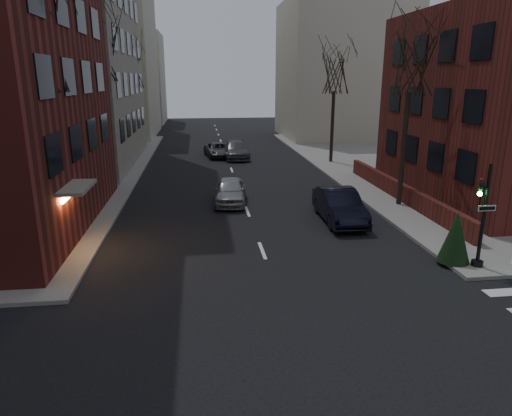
{
  "coord_description": "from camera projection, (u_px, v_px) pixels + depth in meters",
  "views": [
    {
      "loc": [
        -2.55,
        -6.2,
        7.16
      ],
      "look_at": [
        -0.31,
        11.71,
        2.0
      ],
      "focal_mm": 32.0,
      "sensor_mm": 36.0,
      "label": 1
    }
  ],
  "objects": [
    {
      "name": "streetlamp_far",
      "position": [
        142.0,
        108.0,
        46.12
      ],
      "size": [
        0.36,
        0.36,
        6.28
      ],
      "color": "black",
      "rests_on": "sidewalk_far_left"
    },
    {
      "name": "traffic_signal",
      "position": [
        481.0,
        223.0,
        17.2
      ],
      "size": [
        0.76,
        0.44,
        4.0
      ],
      "color": "black",
      "rests_on": "sidewalk_far_right"
    },
    {
      "name": "parked_sedan",
      "position": [
        339.0,
        206.0,
        23.45
      ],
      "size": [
        1.87,
        5.1,
        1.67
      ],
      "primitive_type": "imported",
      "rotation": [
        0.0,
        0.0,
        -0.02
      ],
      "color": "black",
      "rests_on": "ground"
    },
    {
      "name": "tree_left_a",
      "position": [
        38.0,
        44.0,
        18.17
      ],
      "size": [
        4.18,
        4.18,
        10.26
      ],
      "color": "#2D231C",
      "rests_on": "sidewalk_far_left"
    },
    {
      "name": "car_lane_far",
      "position": [
        218.0,
        150.0,
        42.72
      ],
      "size": [
        2.76,
        4.92,
        1.3
      ],
      "primitive_type": "imported",
      "rotation": [
        0.0,
        0.0,
        0.14
      ],
      "color": "#3D3D42",
      "rests_on": "ground"
    },
    {
      "name": "car_lane_silver",
      "position": [
        230.0,
        191.0,
        26.89
      ],
      "size": [
        2.22,
        4.54,
        1.49
      ],
      "primitive_type": "imported",
      "rotation": [
        0.0,
        0.0,
        -0.11
      ],
      "color": "gray",
      "rests_on": "ground"
    },
    {
      "name": "tree_left_c",
      "position": [
        130.0,
        68.0,
        43.1
      ],
      "size": [
        3.96,
        3.96,
        9.72
      ],
      "color": "#2D231C",
      "rests_on": "sidewalk_far_left"
    },
    {
      "name": "tree_right_a",
      "position": [
        411.0,
        61.0,
        24.21
      ],
      "size": [
        3.96,
        3.96,
        9.72
      ],
      "color": "#2D231C",
      "rests_on": "sidewalk_far_right"
    },
    {
      "name": "streetlamp_near",
      "position": [
        103.0,
        129.0,
        27.04
      ],
      "size": [
        0.36,
        0.36,
        6.28
      ],
      "color": "black",
      "rests_on": "sidewalk_far_left"
    },
    {
      "name": "building_distant_lb",
      "position": [
        132.0,
        79.0,
        73.41
      ],
      "size": [
        10.0,
        12.0,
        14.0
      ],
      "primitive_type": "cube",
      "color": "#B6AE9A",
      "rests_on": "ground"
    },
    {
      "name": "tree_left_b",
      "position": [
        99.0,
        50.0,
        29.5
      ],
      "size": [
        4.4,
        4.4,
        10.8
      ],
      "color": "#2D231C",
      "rests_on": "sidewalk_far_left"
    },
    {
      "name": "building_distant_ra",
      "position": [
        342.0,
        71.0,
        55.48
      ],
      "size": [
        14.0,
        14.0,
        16.0
      ],
      "primitive_type": "cube",
      "color": "#B6AE9A",
      "rests_on": "ground"
    },
    {
      "name": "building_distant_la",
      "position": [
        95.0,
        62.0,
        56.4
      ],
      "size": [
        14.0,
        16.0,
        18.0
      ],
      "primitive_type": "cube",
      "color": "#B6AE9A",
      "rests_on": "ground"
    },
    {
      "name": "low_wall_right",
      "position": [
        400.0,
        191.0,
        27.25
      ],
      "size": [
        0.35,
        16.0,
        1.0
      ],
      "primitive_type": "cube",
      "color": "#5C1E1A",
      "rests_on": "sidewalk_far_right"
    },
    {
      "name": "evergreen_shrub",
      "position": [
        456.0,
        237.0,
        17.83
      ],
      "size": [
        1.37,
        1.37,
        2.06
      ],
      "primitive_type": "cone",
      "rotation": [
        0.0,
        0.0,
        -0.12
      ],
      "color": "black",
      "rests_on": "sidewalk_far_right"
    },
    {
      "name": "tree_right_b",
      "position": [
        335.0,
        73.0,
        37.69
      ],
      "size": [
        3.74,
        3.74,
        9.18
      ],
      "color": "#2D231C",
      "rests_on": "sidewalk_far_right"
    },
    {
      "name": "car_lane_gray",
      "position": [
        236.0,
        150.0,
        41.96
      ],
      "size": [
        2.28,
        5.4,
        1.55
      ],
      "primitive_type": "imported",
      "rotation": [
        0.0,
        0.0,
        0.02
      ],
      "color": "#424247",
      "rests_on": "ground"
    }
  ]
}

